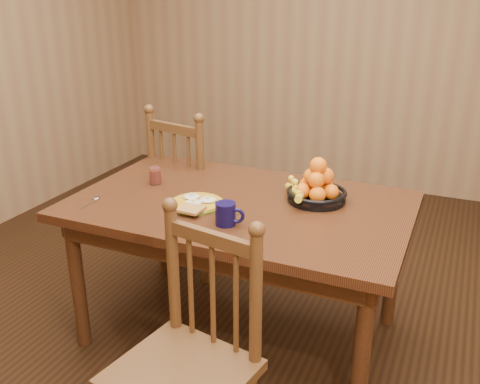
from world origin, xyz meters
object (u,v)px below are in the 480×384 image
at_px(coffee_mug, 226,214).
at_px(chair_near, 188,363).
at_px(breakfast_plate, 196,203).
at_px(fruit_bowl, 316,188).
at_px(dining_table, 240,218).
at_px(chair_far, 194,193).

bearing_deg(coffee_mug, chair_near, -78.48).
height_order(breakfast_plate, fruit_bowl, fruit_bowl).
relative_size(chair_near, fruit_bowl, 3.05).
bearing_deg(dining_table, breakfast_plate, -143.40).
distance_m(chair_near, breakfast_plate, 0.84).
height_order(chair_far, coffee_mug, chair_far).
height_order(coffee_mug, fruit_bowl, fruit_bowl).
height_order(dining_table, coffee_mug, coffee_mug).
distance_m(chair_far, chair_near, 1.59).
distance_m(dining_table, chair_far, 0.81).
bearing_deg(breakfast_plate, chair_near, -64.70).
distance_m(chair_far, fruit_bowl, 1.02).
bearing_deg(chair_far, chair_near, 129.92).
bearing_deg(coffee_mug, dining_table, 101.03).
bearing_deg(chair_near, breakfast_plate, 125.39).
distance_m(chair_far, breakfast_plate, 0.83).
relative_size(chair_near, coffee_mug, 7.39).
relative_size(chair_far, chair_near, 1.05).
relative_size(chair_far, breakfast_plate, 3.59).
height_order(chair_far, chair_near, chair_far).
height_order(chair_near, fruit_bowl, chair_near).
bearing_deg(fruit_bowl, coffee_mug, -123.13).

